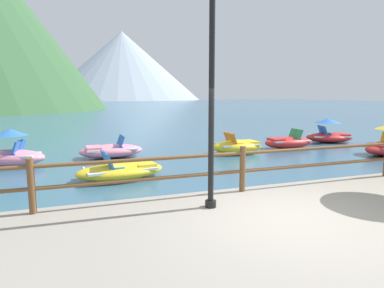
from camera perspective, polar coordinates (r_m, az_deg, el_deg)
ground_plane at (r=44.58m, az=-15.11°, el=5.20°), size 200.00×200.00×0.00m
dock_railing at (r=6.90m, az=8.74°, el=-3.45°), size 23.92×0.12×0.95m
lamp_post at (r=5.71m, az=3.43°, el=12.79°), size 0.28×0.28×4.02m
pedal_boat_1 at (r=9.69m, az=-12.17°, el=-4.45°), size 2.64×1.61×0.82m
pedal_boat_3 at (r=13.60m, az=7.92°, el=-0.39°), size 2.17×1.24×0.89m
pedal_boat_4 at (r=13.01m, az=-13.81°, el=-1.10°), size 2.42×1.30×0.85m
pedal_boat_5 at (r=18.03m, az=22.61°, el=1.55°), size 2.61×1.99×1.20m
pedal_boat_6 at (r=15.42m, az=16.30°, el=0.32°), size 2.35×1.18×0.86m
pedal_boat_7 at (r=12.64m, az=-29.08°, el=-1.57°), size 2.52×1.62×1.26m
distant_peak at (r=154.43m, az=-11.91°, el=13.07°), size 68.56×68.56×29.93m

